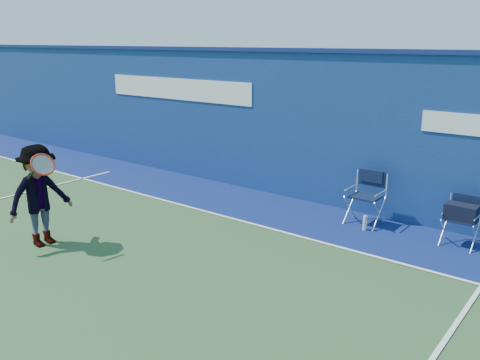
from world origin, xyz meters
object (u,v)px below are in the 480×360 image
Objects in this scene: directors_chair_left at (365,207)px; directors_chair_right at (460,226)px; water_bottle at (365,223)px; tennis_player at (40,196)px.

directors_chair_left is 1.18× the size of directors_chair_right.
directors_chair_left is 0.39m from water_bottle.
water_bottle is (-1.50, -0.29, -0.21)m from directors_chair_right.
water_bottle is at bearing 44.38° from tennis_player.
directors_chair_right is at bearing 37.22° from tennis_player.
tennis_player is at bearing -142.78° from directors_chair_right.
tennis_player is at bearing -132.30° from directors_chair_left.
directors_chair_left is 1.65m from directors_chair_right.
directors_chair_left is at bearing 179.37° from directors_chair_right.
directors_chair_right is 3.05× the size of water_bottle.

